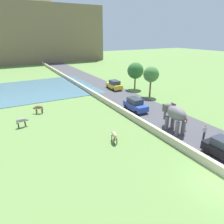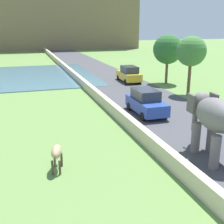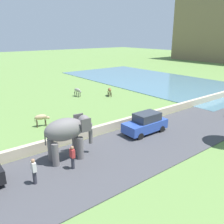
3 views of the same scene
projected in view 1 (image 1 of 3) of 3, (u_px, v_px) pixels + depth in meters
ground_plane at (218, 184)px, 14.79m from camera, size 220.00×220.00×0.00m
road_surface at (127, 100)px, 33.32m from camera, size 7.00×120.00×0.06m
barrier_wall at (113, 105)px, 29.84m from camera, size 0.40×110.00×0.80m
hill_distant at (12, 34)px, 77.25m from camera, size 64.00×28.00×20.30m
elephant at (175, 114)px, 22.15m from camera, size 1.66×3.53×2.99m
person_beside_elephant at (185, 123)px, 22.79m from camera, size 0.36×0.22×1.63m
person_trailing at (205, 132)px, 20.80m from camera, size 0.36×0.22×1.63m
car_blue at (135, 105)px, 28.57m from camera, size 1.82×4.01×1.80m
car_yellow at (114, 85)px, 39.47m from camera, size 1.87×4.04×1.80m
cow_brown at (38, 108)px, 27.58m from camera, size 1.38×0.95×1.15m
cow_grey at (22, 120)px, 23.52m from camera, size 1.42×0.59×1.15m
cow_tan at (114, 135)px, 20.19m from camera, size 0.69×1.42×1.15m
tree_near at (135, 71)px, 38.64m from camera, size 3.11×3.11×5.21m
tree_mid at (151, 74)px, 33.84m from camera, size 2.64×2.64×5.24m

